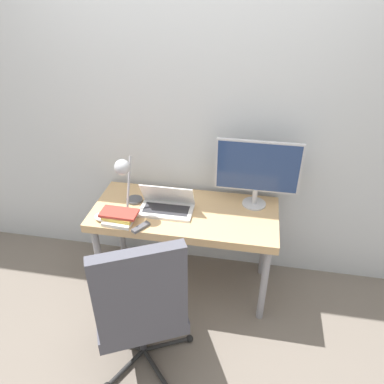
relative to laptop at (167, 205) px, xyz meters
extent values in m
plane|color=#70665B|center=(0.13, -0.28, -0.75)|extent=(12.00, 12.00, 0.00)
cube|color=silver|center=(0.13, 0.37, 0.55)|extent=(8.00, 0.05, 2.60)
cube|color=tan|center=(0.13, 0.01, -0.07)|extent=(1.31, 0.58, 0.06)
cylinder|color=gray|center=(-0.47, -0.22, -0.43)|extent=(0.05, 0.05, 0.65)
cylinder|color=gray|center=(0.72, -0.22, -0.43)|extent=(0.05, 0.05, 0.65)
cylinder|color=gray|center=(-0.47, 0.25, -0.43)|extent=(0.05, 0.05, 0.65)
cylinder|color=gray|center=(0.72, 0.25, -0.43)|extent=(0.05, 0.05, 0.65)
cube|color=silver|center=(0.00, -0.02, -0.03)|extent=(0.37, 0.21, 0.02)
cube|color=#2D2D33|center=(0.00, -0.02, -0.02)|extent=(0.32, 0.12, 0.00)
cube|color=silver|center=(0.00, 0.03, 0.07)|extent=(0.37, 0.11, 0.18)
cube|color=silver|center=(0.00, 0.03, 0.06)|extent=(0.34, 0.09, 0.16)
cylinder|color=#B7B7BC|center=(0.60, 0.18, -0.04)|extent=(0.17, 0.17, 0.01)
cylinder|color=#B7B7BC|center=(0.60, 0.18, 0.03)|extent=(0.04, 0.04, 0.12)
cube|color=#B7B7BC|center=(0.60, 0.19, 0.26)|extent=(0.58, 0.02, 0.38)
cube|color=navy|center=(0.60, 0.17, 0.26)|extent=(0.55, 0.00, 0.35)
cylinder|color=#4C4C51|center=(-0.26, 0.07, -0.03)|extent=(0.12, 0.12, 0.02)
cylinder|color=#99999E|center=(-0.26, -0.01, 0.15)|extent=(0.02, 0.18, 0.36)
sphere|color=#B2B2B7|center=(-0.26, -0.09, 0.33)|extent=(0.10, 0.10, 0.10)
sphere|color=black|center=(0.26, -0.51, -0.73)|extent=(0.05, 0.05, 0.05)
cylinder|color=black|center=(0.11, -0.58, -0.73)|extent=(0.30, 0.16, 0.03)
sphere|color=black|center=(-0.07, -0.34, -0.73)|extent=(0.05, 0.05, 0.05)
cylinder|color=black|center=(-0.05, -0.49, -0.73)|extent=(0.07, 0.32, 0.03)
sphere|color=black|center=(-0.34, -0.60, -0.73)|extent=(0.05, 0.05, 0.05)
cylinder|color=black|center=(-0.18, -0.62, -0.73)|extent=(0.32, 0.08, 0.03)
cylinder|color=black|center=(-0.10, -0.79, -0.73)|extent=(0.17, 0.29, 0.03)
cylinder|color=black|center=(0.08, -0.76, -0.73)|extent=(0.24, 0.25, 0.03)
cylinder|color=#2D2D33|center=(-0.03, -0.65, -0.52)|extent=(0.04, 0.04, 0.37)
cube|color=#4C4C56|center=(-0.03, -0.65, -0.29)|extent=(0.67, 0.68, 0.09)
cube|color=#4C4C56|center=(0.07, -0.85, 0.04)|extent=(0.46, 0.27, 0.55)
cube|color=silver|center=(-0.28, -0.19, -0.03)|extent=(0.20, 0.18, 0.02)
cube|color=gold|center=(-0.29, -0.17, -0.01)|extent=(0.22, 0.17, 0.03)
cube|color=#B2382D|center=(-0.29, -0.17, 0.02)|extent=(0.25, 0.14, 0.02)
cube|color=#4C4C51|center=(-0.12, -0.24, -0.03)|extent=(0.11, 0.13, 0.02)
cube|color=black|center=(-0.21, -0.18, -0.03)|extent=(0.05, 0.17, 0.02)
ellipsoid|color=white|center=(-0.39, -0.18, -0.02)|extent=(0.14, 0.10, 0.04)
camera|label=1|loc=(0.56, -2.10, 1.48)|focal=35.00mm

